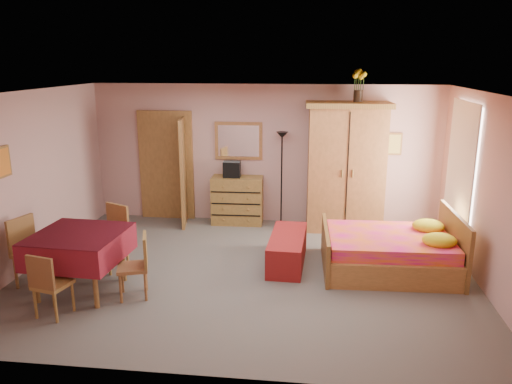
# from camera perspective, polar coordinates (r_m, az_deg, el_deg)

# --- Properties ---
(floor) EXTENTS (6.50, 6.50, 0.00)m
(floor) POSITION_cam_1_polar(r_m,az_deg,el_deg) (7.41, -1.06, -9.20)
(floor) COLOR #5E5B53
(floor) RESTS_ON ground
(ceiling) EXTENTS (6.50, 6.50, 0.00)m
(ceiling) POSITION_cam_1_polar(r_m,az_deg,el_deg) (6.78, -1.16, 11.29)
(ceiling) COLOR brown
(ceiling) RESTS_ON wall_back
(wall_back) EXTENTS (6.50, 0.10, 2.60)m
(wall_back) POSITION_cam_1_polar(r_m,az_deg,el_deg) (9.41, 0.98, 4.32)
(wall_back) COLOR tan
(wall_back) RESTS_ON floor
(wall_front) EXTENTS (6.50, 0.10, 2.60)m
(wall_front) POSITION_cam_1_polar(r_m,az_deg,el_deg) (4.64, -5.37, -7.01)
(wall_front) COLOR tan
(wall_front) RESTS_ON floor
(wall_left) EXTENTS (0.10, 5.00, 2.60)m
(wall_left) POSITION_cam_1_polar(r_m,az_deg,el_deg) (8.09, -24.57, 1.21)
(wall_left) COLOR tan
(wall_left) RESTS_ON floor
(wall_right) EXTENTS (0.10, 5.00, 2.60)m
(wall_right) POSITION_cam_1_polar(r_m,az_deg,el_deg) (7.30, 25.07, -0.21)
(wall_right) COLOR tan
(wall_right) RESTS_ON floor
(doorway) EXTENTS (1.06, 0.12, 2.15)m
(doorway) POSITION_cam_1_polar(r_m,az_deg,el_deg) (9.81, -10.17, 2.88)
(doorway) COLOR #9E6B35
(doorway) RESTS_ON floor
(window) EXTENTS (0.08, 1.40, 1.95)m
(window) POSITION_cam_1_polar(r_m,az_deg,el_deg) (8.37, 22.46, 2.91)
(window) COLOR white
(window) RESTS_ON wall_right
(picture_left) EXTENTS (0.04, 0.32, 0.42)m
(picture_left) POSITION_cam_1_polar(r_m,az_deg,el_deg) (7.50, -27.02, 3.08)
(picture_left) COLOR orange
(picture_left) RESTS_ON wall_left
(picture_back) EXTENTS (0.30, 0.04, 0.40)m
(picture_back) POSITION_cam_1_polar(r_m,az_deg,el_deg) (9.40, 15.44, 5.32)
(picture_back) COLOR #D8BF59
(picture_back) RESTS_ON wall_back
(chest_of_drawers) EXTENTS (0.97, 0.51, 0.90)m
(chest_of_drawers) POSITION_cam_1_polar(r_m,az_deg,el_deg) (9.45, -2.13, -0.93)
(chest_of_drawers) COLOR olive
(chest_of_drawers) RESTS_ON floor
(wall_mirror) EXTENTS (0.90, 0.07, 0.71)m
(wall_mirror) POSITION_cam_1_polar(r_m,az_deg,el_deg) (9.42, -2.00, 5.87)
(wall_mirror) COLOR white
(wall_mirror) RESTS_ON wall_back
(stereo) EXTENTS (0.33, 0.24, 0.30)m
(stereo) POSITION_cam_1_polar(r_m,az_deg,el_deg) (9.30, -2.76, 2.61)
(stereo) COLOR black
(stereo) RESTS_ON chest_of_drawers
(floor_lamp) EXTENTS (0.26, 0.26, 1.76)m
(floor_lamp) POSITION_cam_1_polar(r_m,az_deg,el_deg) (9.27, 2.93, 1.48)
(floor_lamp) COLOR black
(floor_lamp) RESTS_ON floor
(wardrobe) EXTENTS (1.50, 0.81, 2.32)m
(wardrobe) POSITION_cam_1_polar(r_m,az_deg,el_deg) (9.09, 10.22, 2.79)
(wardrobe) COLOR #AB6B3A
(wardrobe) RESTS_ON floor
(sunflower_vase) EXTENTS (0.24, 0.24, 0.56)m
(sunflower_vase) POSITION_cam_1_polar(r_m,az_deg,el_deg) (8.94, 11.65, 11.84)
(sunflower_vase) COLOR yellow
(sunflower_vase) RESTS_ON wardrobe
(bed) EXTENTS (1.98, 1.58, 0.89)m
(bed) POSITION_cam_1_polar(r_m,az_deg,el_deg) (7.60, 14.95, -5.48)
(bed) COLOR #E01587
(bed) RESTS_ON floor
(bench) EXTENTS (0.55, 1.38, 0.45)m
(bench) POSITION_cam_1_polar(r_m,az_deg,el_deg) (7.66, 3.61, -6.56)
(bench) COLOR maroon
(bench) RESTS_ON floor
(dining_table) EXTENTS (1.19, 1.19, 0.83)m
(dining_table) POSITION_cam_1_polar(r_m,az_deg,el_deg) (7.10, -19.37, -7.59)
(dining_table) COLOR maroon
(dining_table) RESTS_ON floor
(chair_south) EXTENTS (0.45, 0.45, 0.82)m
(chair_south) POSITION_cam_1_polar(r_m,az_deg,el_deg) (6.59, -22.23, -9.67)
(chair_south) COLOR olive
(chair_south) RESTS_ON floor
(chair_north) EXTENTS (0.57, 0.57, 0.95)m
(chair_north) POSITION_cam_1_polar(r_m,az_deg,el_deg) (7.70, -16.46, -5.09)
(chair_north) COLOR #AC7E3A
(chair_north) RESTS_ON floor
(chair_west) EXTENTS (0.55, 0.55, 0.97)m
(chair_west) POSITION_cam_1_polar(r_m,az_deg,el_deg) (7.46, -24.04, -6.38)
(chair_west) COLOR #916031
(chair_west) RESTS_ON floor
(chair_east) EXTENTS (0.48, 0.48, 0.84)m
(chair_east) POSITION_cam_1_polar(r_m,az_deg,el_deg) (6.74, -13.93, -8.28)
(chair_east) COLOR #925C31
(chair_east) RESTS_ON floor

